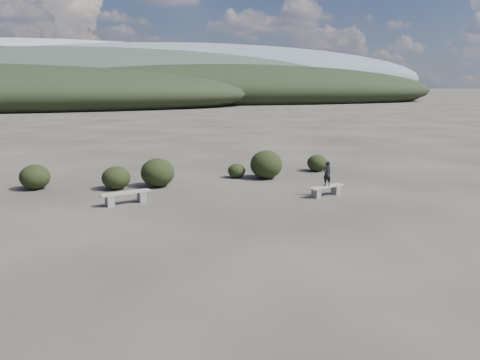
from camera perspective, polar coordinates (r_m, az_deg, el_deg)
name	(u,v)px	position (r m, az deg, el deg)	size (l,w,h in m)	color
ground	(266,239)	(14.12, 3.24, -7.14)	(1200.00, 1200.00, 0.00)	#302B25
bench_left	(126,197)	(18.54, -13.73, -2.00)	(1.96, 0.90, 0.48)	gray
bench_right	(326,190)	(19.67, 10.46, -1.20)	(1.74, 0.84, 0.43)	gray
seated_person	(327,174)	(19.54, 10.56, 0.76)	(0.38, 0.25, 1.03)	black
shrub_a	(116,178)	(21.29, -14.87, 0.25)	(1.25, 1.25, 1.02)	black
shrub_b	(158,173)	(21.41, -10.01, 0.90)	(1.51, 1.51, 1.30)	black
shrub_c	(237,171)	(23.19, -0.41, 1.14)	(0.88, 0.88, 0.71)	black
shrub_d	(266,164)	(23.00, 3.22, 1.91)	(1.59, 1.59, 1.39)	black
shrub_e	(317,163)	(25.30, 9.39, 2.07)	(1.07, 1.07, 0.89)	black
shrub_f	(35,177)	(22.48, -23.73, 0.34)	(1.30, 1.30, 1.10)	black
mountain_ridges	(79,77)	(351.58, -18.99, 11.84)	(500.00, 400.00, 56.00)	black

